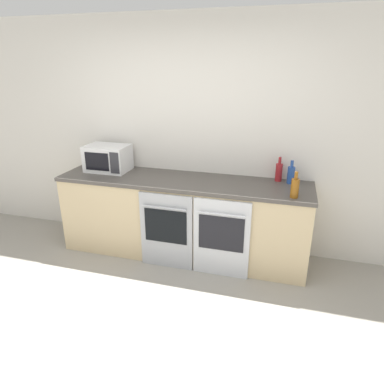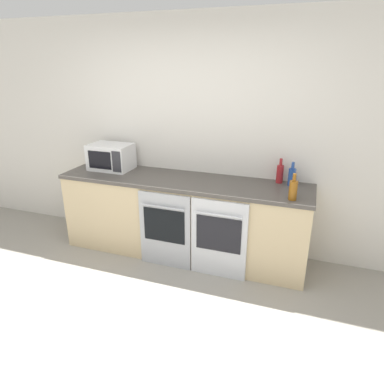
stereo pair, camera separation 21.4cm
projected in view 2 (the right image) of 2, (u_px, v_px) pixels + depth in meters
name	position (u px, v px, depth m)	size (l,w,h in m)	color
ground_plane	(111.00, 350.00, 2.65)	(16.00, 16.00, 0.00)	gray
wall_back	(193.00, 137.00, 3.90)	(10.00, 0.06, 2.60)	silver
counter_back	(183.00, 217.00, 3.89)	(2.77, 0.66, 0.90)	#D1B789
oven_left	(165.00, 230.00, 3.62)	(0.58, 0.06, 0.84)	#A8AAAF
oven_right	(219.00, 239.00, 3.44)	(0.58, 0.06, 0.84)	silver
microwave	(111.00, 157.00, 4.04)	(0.49, 0.35, 0.30)	silver
bottle_amber	(293.00, 190.00, 3.13)	(0.08, 0.08, 0.25)	#8C5114
bottle_red	(280.00, 173.00, 3.59)	(0.07, 0.07, 0.26)	maroon
bottle_blue	(292.00, 176.00, 3.51)	(0.07, 0.07, 0.25)	#234793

